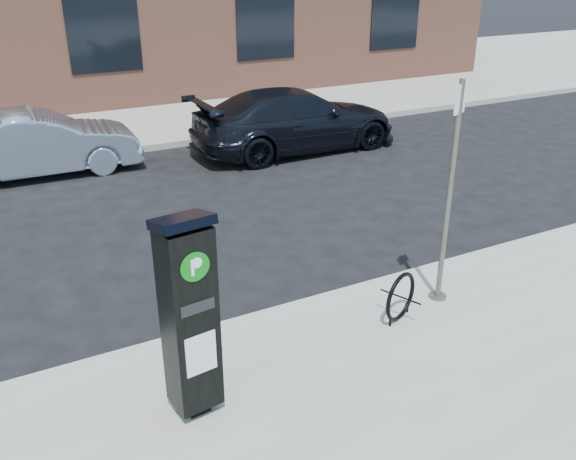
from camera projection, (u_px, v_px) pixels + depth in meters
ground at (325, 304)px, 8.18m from camera, size 120.00×120.00×0.00m
sidewalk_far at (98, 100)px, 19.42m from camera, size 60.00×12.00×0.15m
curb_near at (326, 300)px, 8.13m from camera, size 60.00×0.12×0.16m
curb_far at (152, 147)px, 14.60m from camera, size 60.00×0.12×0.16m
parking_kiosk at (189, 315)px, 5.62m from camera, size 0.53×0.49×2.12m
sign_pole at (449, 197)px, 7.47m from camera, size 0.24×0.23×2.85m
bike_rack at (401, 297)px, 7.44m from camera, size 0.61×0.29×0.64m
car_silver at (38, 144)px, 12.75m from camera, size 4.14×1.56×1.35m
car_dark at (296, 120)px, 14.40m from camera, size 5.04×2.10×1.46m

